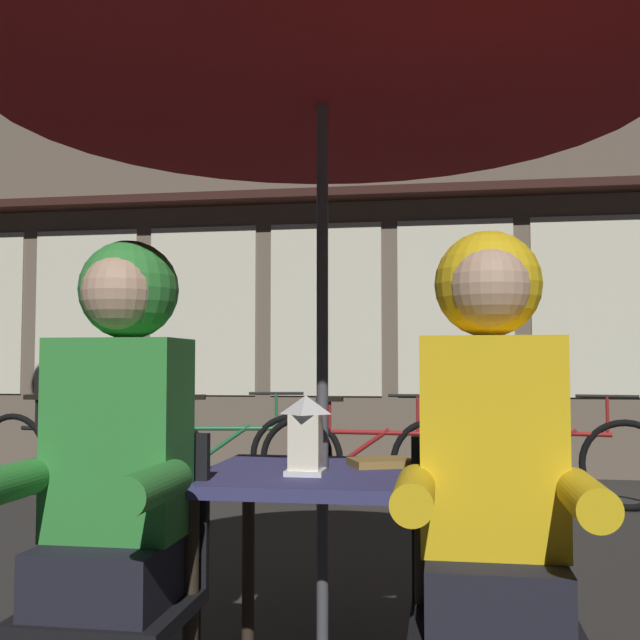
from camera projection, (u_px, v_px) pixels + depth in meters
name	position (u px, v px, depth m)	size (l,w,h in m)	color
cafe_table	(322.00, 504.00, 2.32)	(0.72, 0.72, 0.74)	navy
patio_umbrella	(322.00, 47.00, 2.40)	(2.10, 2.10, 2.31)	#4C4C51
lantern	(306.00, 433.00, 2.24)	(0.11, 0.11, 0.23)	white
chair_left	(122.00, 581.00, 2.02)	(0.40, 0.40, 0.87)	black
chair_right	(493.00, 598.00, 1.87)	(0.40, 0.40, 0.87)	black
person_left_hooded	(115.00, 447.00, 1.99)	(0.45, 0.56, 1.40)	black
person_right_hooded	(492.00, 454.00, 1.84)	(0.45, 0.56, 1.40)	black
shopfront_building	(330.00, 168.00, 7.90)	(10.00, 0.93, 6.20)	#6B5B4C
bicycle_nearest	(66.00, 454.00, 6.07)	(1.67, 0.28, 0.84)	black
bicycle_second	(227.00, 453.00, 6.14)	(1.67, 0.32, 0.84)	black
bicycle_third	(366.00, 459.00, 5.78)	(1.68, 0.18, 0.84)	black
bicycle_fourth	(553.00, 460.00, 5.72)	(1.65, 0.41, 0.84)	black
book	(383.00, 462.00, 2.42)	(0.20, 0.14, 0.02)	olive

